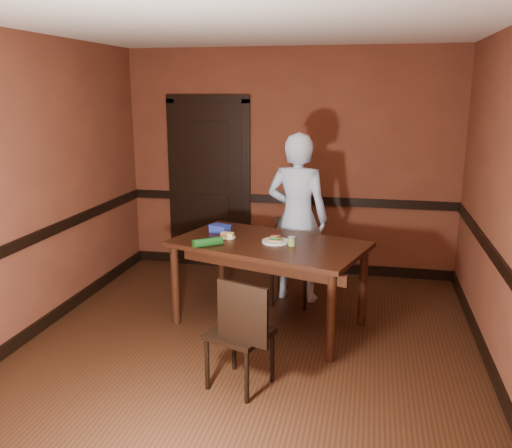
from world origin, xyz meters
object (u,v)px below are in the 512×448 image
at_px(dining_table, 269,283).
at_px(chair_near, 240,331).
at_px(food_tub, 220,229).
at_px(sandwich_plate, 276,240).
at_px(cheese_saucer, 227,236).
at_px(chair_far, 292,263).
at_px(person, 297,218).
at_px(sauce_jar, 292,241).

height_order(dining_table, chair_near, chair_near).
xyz_separation_m(chair_near, food_tub, (-0.54, 1.39, 0.42)).
distance_m(sandwich_plate, food_tub, 0.65).
distance_m(dining_table, sandwich_plate, 0.43).
xyz_separation_m(sandwich_plate, cheese_saucer, (-0.48, 0.06, 0.00)).
xyz_separation_m(chair_far, food_tub, (-0.68, -0.36, 0.43)).
bearing_deg(dining_table, person, 93.98).
bearing_deg(sandwich_plate, chair_near, -93.09).
relative_size(chair_near, cheese_saucer, 5.65).
bearing_deg(chair_near, person, -74.78).
distance_m(dining_table, cheese_saucer, 0.61).
xyz_separation_m(dining_table, chair_far, (0.14, 0.59, 0.03)).
relative_size(chair_near, food_tub, 3.99).
bearing_deg(chair_far, cheese_saucer, -133.11).
height_order(sandwich_plate, cheese_saucer, sandwich_plate).
bearing_deg(food_tub, dining_table, -4.76).
xyz_separation_m(chair_far, sandwich_plate, (-0.08, -0.59, 0.40)).
bearing_deg(chair_near, chair_far, -74.26).
height_order(chair_near, sauce_jar, sauce_jar).
distance_m(sauce_jar, cheese_saucer, 0.66).
relative_size(sandwich_plate, cheese_saucer, 1.63).
bearing_deg(chair_near, cheese_saucer, -50.75).
height_order(chair_far, cheese_saucer, chair_far).
height_order(chair_near, sandwich_plate, chair_near).
relative_size(dining_table, cheese_saucer, 11.10).
distance_m(person, cheese_saucer, 0.88).
height_order(dining_table, food_tub, food_tub).
bearing_deg(sauce_jar, sandwich_plate, 153.07).
relative_size(sandwich_plate, food_tub, 1.15).
bearing_deg(person, cheese_saucer, 55.66).
bearing_deg(dining_table, chair_far, 93.74).
relative_size(chair_near, sandwich_plate, 3.47).
xyz_separation_m(chair_far, person, (0.03, 0.13, 0.46)).
bearing_deg(person, chair_far, 85.69).
height_order(dining_table, cheese_saucer, cheese_saucer).
height_order(sandwich_plate, sauce_jar, sauce_jar).
bearing_deg(cheese_saucer, sauce_jar, -12.63).
bearing_deg(food_tub, chair_far, 46.43).
relative_size(dining_table, person, 0.98).
distance_m(person, food_tub, 0.86).
xyz_separation_m(dining_table, sauce_jar, (0.23, -0.08, 0.45)).
bearing_deg(dining_table, sauce_jar, -1.73).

